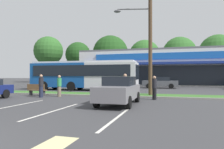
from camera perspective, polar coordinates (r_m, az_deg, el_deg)
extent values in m
cube|color=#386B28|center=(17.67, -1.96, -5.44)|extent=(56.00, 2.20, 0.12)
cube|color=gray|center=(16.52, -3.25, -5.79)|extent=(56.00, 0.24, 0.12)
cube|color=silver|center=(12.75, -24.60, -7.63)|extent=(0.12, 4.80, 0.01)
cube|color=silver|center=(10.21, -15.40, -9.49)|extent=(0.12, 4.80, 0.01)
cube|color=silver|center=(8.39, 1.54, -11.51)|extent=(0.12, 4.80, 0.01)
cube|color=beige|center=(5.26, -16.33, -18.32)|extent=(0.70, 1.60, 0.01)
cube|color=silver|center=(38.54, 16.54, 1.45)|extent=(31.28, 11.31, 5.66)
cube|color=black|center=(32.83, 16.67, -0.21)|extent=(26.27, 0.08, 2.94)
cube|color=navy|center=(32.22, 16.68, 3.01)|extent=(29.40, 1.40, 0.35)
cube|color=#1959AD|center=(32.93, 16.66, 4.91)|extent=(25.02, 0.16, 1.02)
cube|color=slate|center=(38.75, 16.53, 5.86)|extent=(31.28, 11.31, 0.30)
cylinder|color=#473323|center=(54.33, -16.91, 0.66)|extent=(0.44, 0.44, 5.14)
sphere|color=#2D6026|center=(54.68, -16.91, 6.17)|extent=(7.14, 7.14, 7.14)
cylinder|color=#473323|center=(50.18, -9.23, 0.33)|extent=(0.44, 0.44, 4.43)
sphere|color=#1E4719|center=(50.43, -9.23, 5.37)|extent=(5.92, 5.92, 5.92)
cylinder|color=#473323|center=(48.67, -0.45, -0.04)|extent=(0.44, 0.44, 3.77)
sphere|color=#1E4719|center=(48.95, -0.45, 5.80)|extent=(8.25, 8.25, 8.25)
cylinder|color=#473323|center=(48.92, 8.84, -0.03)|extent=(0.44, 0.44, 3.78)
sphere|color=#2D6026|center=(49.15, 8.83, 5.24)|extent=(7.02, 7.02, 7.02)
cylinder|color=#473323|center=(48.64, 17.88, -0.02)|extent=(0.44, 0.44, 3.78)
sphere|color=#2D6026|center=(48.89, 17.87, 5.45)|extent=(7.39, 7.39, 7.39)
cylinder|color=#473323|center=(47.06, 26.82, -0.09)|extent=(0.44, 0.44, 3.61)
sphere|color=#2D6026|center=(47.29, 26.80, 5.38)|extent=(7.22, 7.22, 7.22)
cylinder|color=#4C3826|center=(17.05, 10.39, 10.39)|extent=(0.30, 0.30, 9.61)
cylinder|color=#59595B|center=(17.46, 5.94, 17.29)|extent=(2.56, 0.66, 0.10)
ellipsoid|color=#59595B|center=(17.40, 1.47, 16.83)|extent=(0.56, 0.32, 0.24)
cube|color=#144793|center=(25.04, -13.57, -0.17)|extent=(6.73, 2.66, 2.70)
cube|color=silver|center=(22.78, 0.00, -0.16)|extent=(5.51, 2.64, 2.70)
cube|color=silver|center=(23.90, -7.78, 3.31)|extent=(11.71, 2.48, 0.20)
cube|color=black|center=(22.66, -9.06, 1.07)|extent=(11.19, 0.24, 1.19)
cube|color=black|center=(22.23, 6.91, 0.68)|extent=(0.09, 2.17, 1.51)
cylinder|color=black|center=(23.73, 2.86, -3.07)|extent=(1.00, 0.32, 1.00)
cylinder|color=black|center=(21.45, 1.55, -3.36)|extent=(1.00, 0.32, 1.00)
cylinder|color=black|center=(25.32, -8.67, -2.90)|extent=(1.00, 0.32, 1.00)
cylinder|color=black|center=(23.19, -10.99, -3.13)|extent=(1.00, 0.32, 1.00)
cylinder|color=black|center=(26.83, -15.24, -2.74)|extent=(1.00, 0.32, 1.00)
cylinder|color=black|center=(24.83, -17.96, -2.93)|extent=(1.00, 0.32, 1.00)
cube|color=brown|center=(18.30, -19.70, -4.02)|extent=(1.60, 0.45, 0.06)
cube|color=brown|center=(18.13, -20.06, -3.16)|extent=(1.60, 0.06, 0.44)
cube|color=#333338|center=(17.98, -18.12, -4.81)|extent=(0.08, 0.36, 0.45)
cube|color=#333338|center=(18.68, -21.22, -4.63)|extent=(0.08, 0.36, 0.45)
cylinder|color=black|center=(17.03, -27.01, -4.71)|extent=(0.22, 0.64, 0.64)
cube|color=#515459|center=(28.14, 12.95, -2.33)|extent=(4.52, 1.76, 0.66)
cube|color=black|center=(28.12, 13.41, -1.16)|extent=(2.03, 1.55, 0.49)
cylinder|color=black|center=(27.43, 9.94, -3.07)|extent=(0.64, 0.22, 0.64)
cylinder|color=black|center=(29.09, 10.27, -2.92)|extent=(0.64, 0.22, 0.64)
cylinder|color=black|center=(27.29, 15.81, -3.08)|extent=(0.64, 0.22, 0.64)
cylinder|color=black|center=(28.96, 15.81, -2.92)|extent=(0.64, 0.22, 0.64)
cube|color=slate|center=(11.85, 1.86, -4.85)|extent=(1.75, 4.40, 0.76)
cube|color=black|center=(12.03, 2.12, -1.76)|extent=(1.54, 1.98, 0.51)
cylinder|color=black|center=(10.38, 4.52, -7.58)|extent=(0.22, 0.64, 0.64)
cylinder|color=black|center=(10.83, -4.19, -7.28)|extent=(0.22, 0.64, 0.64)
cylinder|color=black|center=(13.05, 6.87, -6.10)|extent=(0.22, 0.64, 0.64)
cylinder|color=black|center=(13.41, -0.19, -5.95)|extent=(0.22, 0.64, 0.64)
cylinder|color=#1E2338|center=(16.69, -18.74, -4.48)|extent=(0.30, 0.30, 0.84)
cylinder|color=black|center=(16.65, -18.74, -1.91)|extent=(0.35, 0.35, 0.66)
sphere|color=tan|center=(16.65, -18.73, -0.38)|extent=(0.23, 0.23, 0.23)
cylinder|color=#726651|center=(16.80, -14.15, -4.51)|extent=(0.29, 0.29, 0.81)
cylinder|color=#338C4C|center=(16.77, -14.15, -2.05)|extent=(0.34, 0.34, 0.64)
sphere|color=tan|center=(16.76, -14.15, -0.57)|extent=(0.22, 0.22, 0.22)
cylinder|color=black|center=(14.55, 11.47, -5.22)|extent=(0.28, 0.28, 0.78)
cylinder|color=black|center=(14.51, 11.47, -2.46)|extent=(0.33, 0.33, 0.62)
sphere|color=tan|center=(14.50, 11.47, -0.81)|extent=(0.22, 0.22, 0.22)
cylinder|color=#726651|center=(14.81, 3.61, -5.00)|extent=(0.30, 0.30, 0.85)
cylinder|color=#264C99|center=(14.77, 3.61, -2.05)|extent=(0.36, 0.36, 0.67)
sphere|color=tan|center=(14.76, 3.61, -0.28)|extent=(0.23, 0.23, 0.23)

